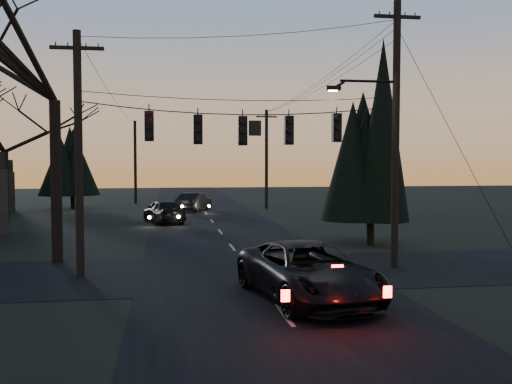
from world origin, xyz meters
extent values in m
plane|color=black|center=(0.00, 0.00, 0.00)|extent=(160.00, 160.00, 0.00)
cube|color=black|center=(0.00, 20.00, 0.01)|extent=(8.00, 120.00, 0.02)
cube|color=black|center=(0.00, 10.00, 0.01)|extent=(60.00, 7.00, 0.02)
cylinder|color=black|center=(-0.25, 10.00, 6.10)|extent=(11.50, 0.04, 0.04)
cylinder|color=black|center=(-7.35, 13.20, 3.22)|extent=(0.44, 0.44, 6.44)
cylinder|color=black|center=(6.69, 15.78, 0.80)|extent=(0.36, 0.36, 1.60)
cone|color=black|center=(6.69, 15.78, 4.85)|extent=(3.93, 3.93, 7.31)
cylinder|color=black|center=(-13.37, 28.65, 2.34)|extent=(0.44, 0.44, 4.68)
cylinder|color=black|center=(-11.05, 40.57, 0.80)|extent=(0.36, 0.36, 1.60)
cone|color=black|center=(-11.05, 40.57, 3.72)|extent=(4.05, 4.05, 5.04)
imported|color=black|center=(1.00, 5.46, 0.83)|extent=(3.72, 6.35, 1.66)
imported|color=black|center=(-3.20, 27.43, 0.79)|extent=(3.09, 5.00, 1.59)
imported|color=black|center=(-0.80, 36.24, 0.74)|extent=(3.25, 4.77, 1.49)
camera|label=1|loc=(-3.01, -10.37, 4.00)|focal=40.00mm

